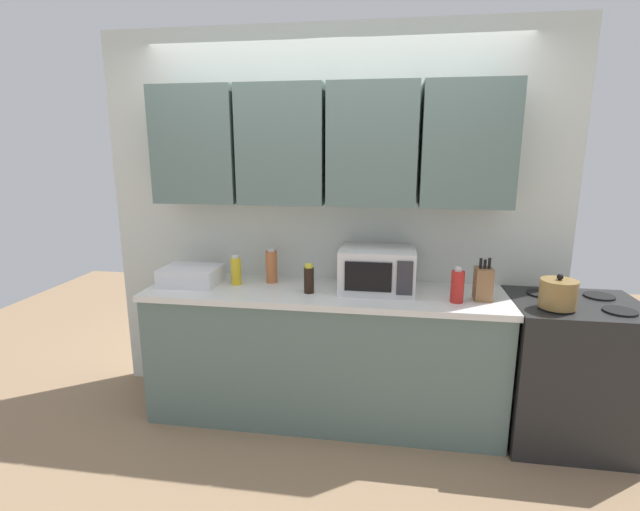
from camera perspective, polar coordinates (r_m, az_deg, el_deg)
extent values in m
plane|color=#937556|center=(2.88, -1.86, -25.94)|extent=(8.00, 8.00, 0.00)
cube|color=silver|center=(3.30, 1.31, 4.11)|extent=(3.21, 0.06, 2.60)
cube|color=slate|center=(3.31, -14.53, 12.88)|extent=(0.55, 0.33, 0.75)
cube|color=slate|center=(3.13, -4.49, 13.26)|extent=(0.55, 0.33, 0.75)
cube|color=slate|center=(3.05, 6.42, 13.23)|extent=(0.55, 0.33, 0.75)
cube|color=slate|center=(3.07, 17.50, 12.72)|extent=(0.55, 0.33, 0.75)
cube|color=slate|center=(3.24, 0.44, -12.21)|extent=(2.31, 0.60, 0.86)
cube|color=white|center=(3.07, 0.45, -4.59)|extent=(2.34, 0.63, 0.04)
cube|color=black|center=(3.38, 28.18, -12.38)|extent=(0.76, 0.64, 0.90)
cylinder|color=black|center=(3.04, 26.90, -5.75)|extent=(0.18, 0.18, 0.01)
cylinder|color=black|center=(3.16, 32.80, -5.74)|extent=(0.18, 0.18, 0.01)
cylinder|color=black|center=(3.29, 25.45, -4.22)|extent=(0.18, 0.18, 0.01)
cylinder|color=black|center=(3.41, 30.94, -4.28)|extent=(0.18, 0.18, 0.01)
cylinder|color=olive|center=(3.01, 27.07, -4.17)|extent=(0.20, 0.20, 0.16)
sphere|color=black|center=(2.99, 27.27, -2.35)|extent=(0.04, 0.04, 0.04)
cube|color=silver|center=(3.05, 6.99, -1.71)|extent=(0.48, 0.36, 0.28)
cube|color=black|center=(2.87, 5.90, -2.60)|extent=(0.29, 0.01, 0.18)
cube|color=#2D2D33|center=(2.87, 10.31, -2.75)|extent=(0.10, 0.01, 0.21)
cube|color=silver|center=(3.30, -15.44, -2.37)|extent=(0.38, 0.30, 0.12)
cube|color=brown|center=(3.02, 19.30, -3.30)|extent=(0.10, 0.12, 0.20)
cylinder|color=black|center=(2.97, 19.04, -0.91)|extent=(0.02, 0.02, 0.06)
cylinder|color=black|center=(2.97, 19.51, -1.00)|extent=(0.02, 0.02, 0.05)
cylinder|color=black|center=(2.98, 19.99, -0.91)|extent=(0.02, 0.02, 0.07)
cylinder|color=red|center=(2.92, 16.43, -3.68)|extent=(0.08, 0.08, 0.19)
cylinder|color=silver|center=(2.89, 16.57, -1.62)|extent=(0.04, 0.04, 0.02)
cylinder|color=#BC6638|center=(3.23, -5.94, -1.38)|extent=(0.08, 0.08, 0.22)
cylinder|color=silver|center=(3.20, -5.99, 0.69)|extent=(0.05, 0.05, 0.02)
cylinder|color=black|center=(2.99, -1.36, -3.05)|extent=(0.06, 0.06, 0.17)
cylinder|color=yellow|center=(2.96, -1.37, -1.27)|extent=(0.05, 0.05, 0.03)
cylinder|color=gold|center=(3.22, -10.22, -1.90)|extent=(0.07, 0.07, 0.19)
cylinder|color=silver|center=(3.19, -10.29, -0.10)|extent=(0.05, 0.05, 0.02)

